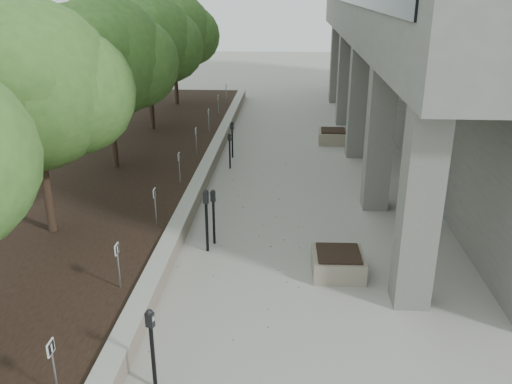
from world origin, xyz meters
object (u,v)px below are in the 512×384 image
(crabapple_tree_5, at_px, (174,49))
(parking_meter_2, at_px, (207,221))
(planter_front, at_px, (338,263))
(crabapple_tree_2, at_px, (37,121))
(parking_meter_3, at_px, (214,217))
(parking_meter_1, at_px, (152,350))
(planter_back, at_px, (333,136))
(parking_meter_5, at_px, (232,140))
(crabapple_tree_4, at_px, (148,62))
(parking_meter_4, at_px, (230,151))
(crabapple_tree_3, at_px, (108,84))

(crabapple_tree_5, xyz_separation_m, parking_meter_2, (3.81, -15.07, -2.33))
(planter_front, bearing_deg, crabapple_tree_2, 172.00)
(parking_meter_3, bearing_deg, parking_meter_1, -92.73)
(crabapple_tree_5, distance_m, planter_back, 9.59)
(planter_back, bearing_deg, parking_meter_1, -104.70)
(crabapple_tree_5, xyz_separation_m, parking_meter_1, (3.68, -19.79, -2.39))
(parking_meter_2, height_order, planter_front, parking_meter_2)
(crabapple_tree_5, bearing_deg, parking_meter_2, -75.81)
(crabapple_tree_2, height_order, parking_meter_3, crabapple_tree_2)
(parking_meter_5, distance_m, planter_back, 4.51)
(parking_meter_2, bearing_deg, parking_meter_5, 87.14)
(parking_meter_2, distance_m, parking_meter_5, 7.51)
(crabapple_tree_4, bearing_deg, crabapple_tree_2, -90.00)
(parking_meter_1, xyz_separation_m, parking_meter_2, (0.13, 4.71, 0.06))
(parking_meter_2, xyz_separation_m, parking_meter_3, (0.11, 0.41, -0.08))
(crabapple_tree_2, height_order, planter_back, crabapple_tree_2)
(parking_meter_4, distance_m, planter_back, 5.24)
(parking_meter_4, bearing_deg, crabapple_tree_2, -109.13)
(parking_meter_4, bearing_deg, parking_meter_5, 103.79)
(crabapple_tree_2, xyz_separation_m, parking_meter_3, (3.92, 0.34, -2.41))
(crabapple_tree_3, distance_m, parking_meter_1, 10.73)
(crabapple_tree_3, relative_size, crabapple_tree_4, 1.00)
(parking_meter_2, bearing_deg, crabapple_tree_5, 99.89)
(crabapple_tree_2, relative_size, crabapple_tree_3, 1.00)
(crabapple_tree_3, relative_size, crabapple_tree_5, 1.00)
(crabapple_tree_2, xyz_separation_m, planter_back, (7.49, 9.72, -2.85))
(crabapple_tree_3, distance_m, crabapple_tree_5, 10.00)
(crabapple_tree_4, bearing_deg, planter_back, -2.12)
(crabapple_tree_2, xyz_separation_m, parking_meter_2, (3.81, -0.07, -2.33))
(planter_back, bearing_deg, crabapple_tree_2, -127.60)
(parking_meter_5, bearing_deg, parking_meter_4, -72.10)
(crabapple_tree_3, relative_size, parking_meter_5, 3.99)
(crabapple_tree_4, relative_size, parking_meter_1, 3.72)
(crabapple_tree_2, distance_m, crabapple_tree_3, 5.00)
(parking_meter_4, height_order, planter_front, parking_meter_4)
(crabapple_tree_4, bearing_deg, crabapple_tree_3, -90.00)
(parking_meter_3, relative_size, parking_meter_5, 1.05)
(parking_meter_4, distance_m, planter_front, 7.81)
(planter_back, bearing_deg, crabapple_tree_3, -147.76)
(planter_front, bearing_deg, parking_meter_5, 111.05)
(parking_meter_2, bearing_deg, crabapple_tree_2, 174.58)
(parking_meter_4, height_order, planter_back, parking_meter_4)
(crabapple_tree_4, distance_m, parking_meter_3, 10.70)
(crabapple_tree_3, bearing_deg, parking_meter_2, -53.09)
(crabapple_tree_2, bearing_deg, planter_back, 52.40)
(crabapple_tree_2, distance_m, parking_meter_2, 4.47)
(parking_meter_3, distance_m, parking_meter_4, 5.82)
(parking_meter_2, height_order, parking_meter_3, parking_meter_2)
(crabapple_tree_5, height_order, parking_meter_4, crabapple_tree_5)
(crabapple_tree_3, bearing_deg, crabapple_tree_5, 90.00)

